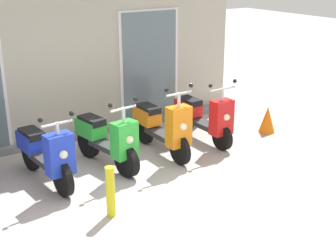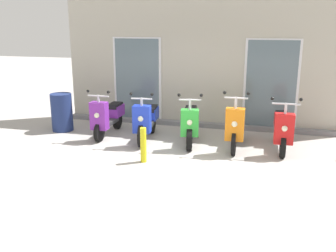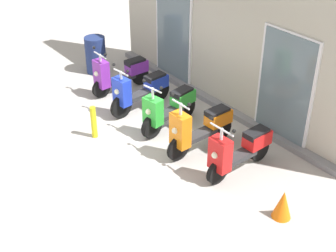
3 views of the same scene
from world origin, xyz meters
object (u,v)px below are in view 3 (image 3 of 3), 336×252
scooter_purple (119,73)px  scooter_green (169,108)px  traffic_cone (283,204)px  scooter_blue (140,90)px  scooter_orange (199,128)px  trash_bin (96,55)px  curb_bollard (94,122)px  scooter_red (239,150)px

scooter_purple → scooter_green: size_ratio=1.01×
scooter_purple → traffic_cone: size_ratio=3.03×
scooter_purple → scooter_blue: (1.03, -0.12, 0.00)m
scooter_blue → scooter_green: scooter_green is taller
scooter_orange → trash_bin: size_ratio=1.72×
scooter_blue → scooter_purple: bearing=173.3°
scooter_green → traffic_cone: scooter_green is taller
scooter_purple → curb_bollard: (1.41, -1.53, -0.13)m
scooter_green → curb_bollard: 1.58m
scooter_purple → trash_bin: bearing=175.0°
scooter_blue → curb_bollard: (0.38, -1.41, -0.13)m
scooter_green → curb_bollard: (-0.65, -1.43, -0.12)m
scooter_orange → curb_bollard: size_ratio=2.33×
scooter_red → traffic_cone: bearing=-12.6°
scooter_blue → scooter_orange: size_ratio=1.02×
scooter_blue → traffic_cone: size_ratio=3.21×
scooter_green → traffic_cone: 3.34m
scooter_red → scooter_blue: bearing=-178.5°
scooter_blue → scooter_red: bearing=1.5°
scooter_orange → traffic_cone: scooter_orange is taller
scooter_red → curb_bollard: size_ratio=2.24×
scooter_red → traffic_cone: size_ratio=3.01×
scooter_green → scooter_orange: bearing=-3.0°
scooter_blue → scooter_red: scooter_red is taller
scooter_purple → scooter_red: size_ratio=1.01×
scooter_purple → scooter_orange: 3.09m
trash_bin → curb_bollard: bearing=-31.2°
trash_bin → curb_bollard: size_ratio=1.35×
scooter_blue → scooter_red: (3.03, 0.08, -0.00)m
scooter_purple → scooter_red: scooter_red is taller
scooter_green → scooter_orange: (1.03, -0.05, 0.05)m
scooter_green → scooter_orange: scooter_orange is taller
scooter_green → scooter_red: scooter_red is taller
curb_bollard → traffic_cone: 4.15m
trash_bin → scooter_green: bearing=-3.6°
scooter_green → scooter_red: (2.00, 0.06, 0.01)m
scooter_purple → scooter_red: bearing=-0.6°
curb_bollard → scooter_blue: bearing=105.0°
trash_bin → scooter_orange: bearing=-3.5°
trash_bin → traffic_cone: trash_bin is taller
scooter_purple → trash_bin: scooter_purple is taller
scooter_orange → traffic_cone: (2.30, -0.19, -0.26)m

